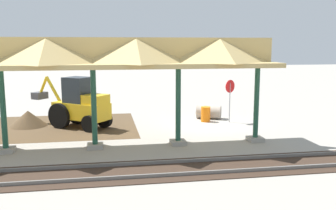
{
  "coord_description": "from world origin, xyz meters",
  "views": [
    {
      "loc": [
        5.79,
        20.54,
        4.58
      ],
      "look_at": [
        2.7,
        2.34,
        1.6
      ],
      "focal_mm": 40.0,
      "sensor_mm": 36.0,
      "label": 1
    }
  ],
  "objects_px": {
    "backhoe": "(79,105)",
    "stop_sign": "(230,92)",
    "traffic_barrel": "(206,114)",
    "concrete_pipe": "(209,112)"
  },
  "relations": [
    {
      "from": "traffic_barrel",
      "to": "stop_sign",
      "type": "bearing_deg",
      "value": 162.32
    },
    {
      "from": "stop_sign",
      "to": "concrete_pipe",
      "type": "xyz_separation_m",
      "value": [
        0.9,
        -1.31,
        -1.42
      ]
    },
    {
      "from": "backhoe",
      "to": "traffic_barrel",
      "type": "distance_m",
      "value": 7.43
    },
    {
      "from": "concrete_pipe",
      "to": "traffic_barrel",
      "type": "height_order",
      "value": "traffic_barrel"
    },
    {
      "from": "traffic_barrel",
      "to": "backhoe",
      "type": "bearing_deg",
      "value": 2.95
    },
    {
      "from": "stop_sign",
      "to": "backhoe",
      "type": "distance_m",
      "value": 8.73
    },
    {
      "from": "backhoe",
      "to": "stop_sign",
      "type": "bearing_deg",
      "value": 179.69
    },
    {
      "from": "stop_sign",
      "to": "backhoe",
      "type": "xyz_separation_m",
      "value": [
        8.72,
        -0.05,
        -0.56
      ]
    },
    {
      "from": "backhoe",
      "to": "traffic_barrel",
      "type": "height_order",
      "value": "backhoe"
    },
    {
      "from": "concrete_pipe",
      "to": "traffic_barrel",
      "type": "distance_m",
      "value": 0.99
    }
  ]
}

